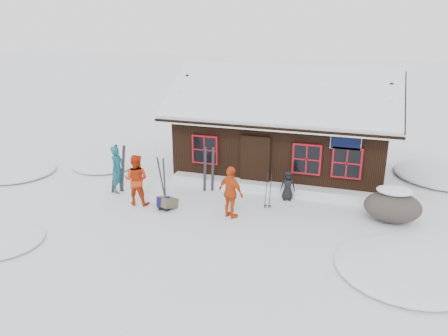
# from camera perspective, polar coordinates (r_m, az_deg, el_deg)

# --- Properties ---
(ground) EXTENTS (120.00, 120.00, 0.00)m
(ground) POSITION_cam_1_polar(r_m,az_deg,el_deg) (14.82, -1.71, -5.55)
(ground) COLOR white
(ground) RESTS_ON ground
(mountain_hut) EXTENTS (8.90, 6.09, 4.42)m
(mountain_hut) POSITION_cam_1_polar(r_m,az_deg,el_deg) (18.50, 7.85, 4.49)
(mountain_hut) COLOR black
(mountain_hut) RESTS_ON ground
(snow_drift) EXTENTS (7.60, 0.60, 0.35)m
(snow_drift) POSITION_cam_1_polar(r_m,az_deg,el_deg) (16.38, 5.89, -2.52)
(snow_drift) COLOR white
(snow_drift) RESTS_ON ground
(snow_mounds) EXTENTS (20.60, 13.20, 0.48)m
(snow_mounds) POSITION_cam_1_polar(r_m,az_deg,el_deg) (16.06, 6.11, -3.64)
(snow_mounds) COLOR white
(snow_mounds) RESTS_ON ground
(skier_teal) EXTENTS (0.43, 0.64, 1.76)m
(skier_teal) POSITION_cam_1_polar(r_m,az_deg,el_deg) (16.52, -13.72, -0.18)
(skier_teal) COLOR #16596B
(skier_teal) RESTS_ON ground
(skier_orange_left) EXTENTS (0.95, 0.78, 1.80)m
(skier_orange_left) POSITION_cam_1_polar(r_m,az_deg,el_deg) (15.28, -11.40, -1.51)
(skier_orange_left) COLOR red
(skier_orange_left) RESTS_ON ground
(skier_orange_right) EXTENTS (1.10, 0.85, 1.74)m
(skier_orange_right) POSITION_cam_1_polar(r_m,az_deg,el_deg) (13.98, 0.91, -3.21)
(skier_orange_right) COLOR #D24B15
(skier_orange_right) RESTS_ON ground
(skier_crouched) EXTENTS (0.58, 0.44, 1.07)m
(skier_crouched) POSITION_cam_1_polar(r_m,az_deg,el_deg) (15.62, 8.33, -2.30)
(skier_crouched) COLOR black
(skier_crouched) RESTS_ON ground
(boulder) EXTENTS (1.77, 1.33, 1.04)m
(boulder) POSITION_cam_1_polar(r_m,az_deg,el_deg) (14.87, 21.17, -4.61)
(boulder) COLOR #4A423B
(boulder) RESTS_ON ground
(ski_pair_left) EXTENTS (0.62, 0.29, 1.88)m
(ski_pair_left) POSITION_cam_1_polar(r_m,az_deg,el_deg) (16.48, -13.60, -0.18)
(ski_pair_left) COLOR black
(ski_pair_left) RESTS_ON ground
(ski_pair_mid) EXTENTS (0.46, 0.33, 1.49)m
(ski_pair_mid) POSITION_cam_1_polar(r_m,az_deg,el_deg) (15.87, -8.03, -1.30)
(ski_pair_mid) COLOR black
(ski_pair_mid) RESTS_ON ground
(ski_pair_right) EXTENTS (0.44, 0.17, 1.77)m
(ski_pair_right) POSITION_cam_1_polar(r_m,az_deg,el_deg) (16.16, -2.00, -0.25)
(ski_pair_right) COLOR black
(ski_pair_right) RESTS_ON ground
(ski_poles) EXTENTS (0.23, 0.12, 1.31)m
(ski_poles) POSITION_cam_1_polar(r_m,az_deg,el_deg) (14.84, 5.80, -3.02)
(ski_poles) COLOR black
(ski_poles) RESTS_ON ground
(backpack_blue) EXTENTS (0.66, 0.72, 0.32)m
(backpack_blue) POSITION_cam_1_polar(r_m,az_deg,el_deg) (15.07, -7.95, -4.64)
(backpack_blue) COLOR #151045
(backpack_blue) RESTS_ON ground
(backpack_olive) EXTENTS (0.63, 0.72, 0.32)m
(backpack_olive) POSITION_cam_1_polar(r_m,az_deg,el_deg) (14.98, -7.35, -4.75)
(backpack_olive) COLOR #4F4A38
(backpack_olive) RESTS_ON ground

